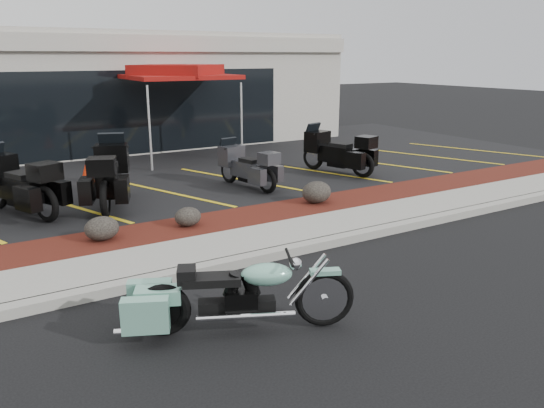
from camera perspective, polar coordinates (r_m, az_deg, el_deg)
ground at (r=7.97m, az=2.06°, el=-8.18°), size 90.00×90.00×0.00m
curb at (r=8.66m, az=-1.19°, el=-5.66°), size 24.00×0.25×0.15m
sidewalk at (r=9.23m, az=-3.35°, el=-4.30°), size 24.00×1.20×0.15m
mulch_bed at (r=10.25m, az=-6.46°, el=-2.29°), size 24.00×1.20×0.16m
upper_lot at (r=15.19m, az=-14.99°, el=3.15°), size 26.00×9.60×0.15m
dealership_building at (r=21.00m, az=-20.28°, el=11.38°), size 18.00×8.16×4.00m
boulder_left at (r=9.55m, az=-17.84°, el=-2.51°), size 0.59×0.49×0.42m
boulder_mid at (r=9.97m, az=-9.04°, el=-1.36°), size 0.50×0.42×0.36m
boulder_right at (r=11.44m, az=4.82°, el=1.29°), size 0.66×0.55×0.47m
hero_cruiser at (r=6.53m, az=5.68°, el=-9.21°), size 2.79×1.77×0.97m
touring_black_mid at (r=12.51m, az=-16.70°, el=4.13°), size 1.74×2.63×1.43m
touring_grey at (r=13.23m, az=-4.68°, el=4.70°), size 1.13×2.08×1.14m
touring_black_rear at (r=14.84m, az=4.47°, el=6.21°), size 1.48×2.39×1.30m
traffic_cone at (r=14.20m, az=-19.31°, el=3.31°), size 0.38×0.38×0.50m
popup_canopy at (r=16.64m, az=-10.15°, el=13.65°), size 3.29×3.29×2.82m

